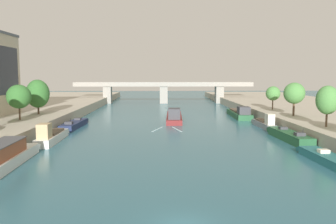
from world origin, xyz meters
name	(u,v)px	position (x,y,z in m)	size (l,w,h in m)	color
quay_right	(331,114)	(38.44, 55.00, 1.13)	(36.00, 170.00, 2.27)	#B2A893
barge_midriver	(174,116)	(1.74, 53.56, 0.94)	(4.10, 19.26, 3.25)	maroon
wake_behind_barge	(167,129)	(-0.14, 41.12, 0.01)	(5.60, 6.01, 0.03)	#A0CCD6
moored_boat_left_midway	(0,158)	(-18.84, 14.65, 1.17)	(3.70, 16.80, 2.81)	silver
moored_boat_left_near	(51,136)	(-17.99, 29.29, 0.97)	(2.43, 11.79, 3.32)	silver
moored_boat_left_far	(74,124)	(-18.23, 44.01, 0.59)	(2.92, 12.58, 2.22)	#1E284C
moored_boat_right_upstream	(289,136)	(18.72, 29.89, 0.71)	(3.01, 12.86, 2.45)	#235633
moored_boat_right_downstream	(264,123)	(18.77, 42.47, 0.89)	(1.86, 10.80, 3.06)	gray
moored_boat_right_lone	(239,113)	(17.92, 59.32, 0.93)	(3.96, 16.63, 2.98)	#235633
tree_left_second	(19,97)	(-26.30, 38.17, 6.39)	(4.17, 4.17, 6.24)	brown
tree_left_far	(38,94)	(-26.23, 47.16, 6.42)	(4.60, 4.60, 7.01)	brown
tree_right_nearest	(327,100)	(23.99, 28.87, 6.37)	(3.39, 3.39, 6.31)	brown
tree_right_third	(294,93)	(24.49, 42.69, 6.68)	(4.00, 4.00, 6.49)	brown
tree_right_second	(273,93)	(24.49, 54.74, 6.00)	(3.23, 3.23, 5.38)	brown
bridge_far	(164,90)	(0.00, 101.11, 4.93)	(64.89, 4.40, 7.67)	gray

